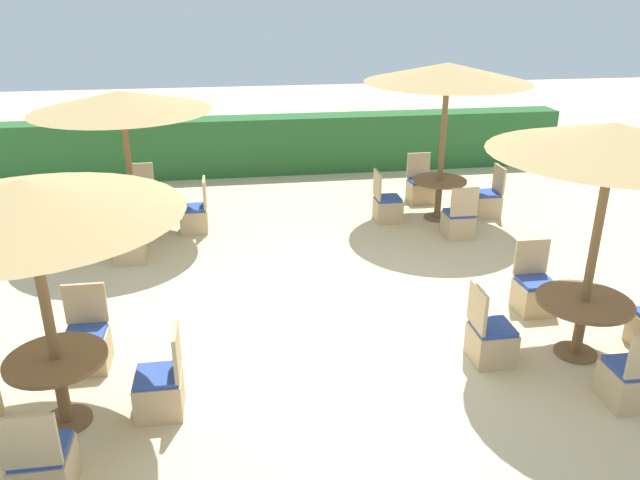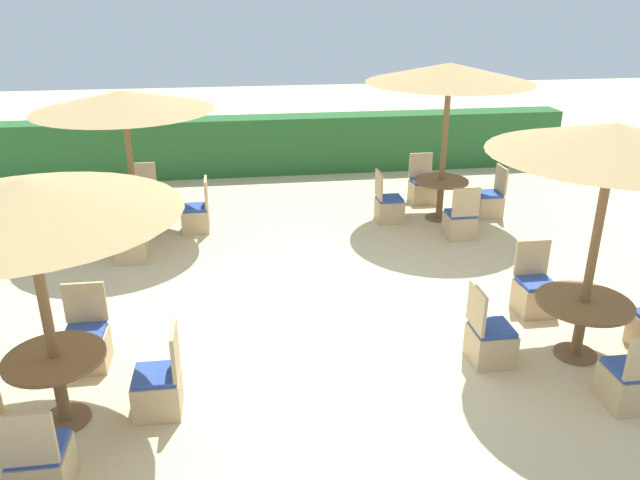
# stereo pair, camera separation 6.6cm
# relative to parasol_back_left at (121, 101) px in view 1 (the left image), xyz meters

# --- Properties ---
(ground_plane) EXTENTS (40.00, 40.00, 0.00)m
(ground_plane) POSITION_rel_parasol_back_left_xyz_m (2.74, -3.46, -2.27)
(ground_plane) COLOR beige
(hedge_row) EXTENTS (13.00, 0.70, 1.26)m
(hedge_row) POSITION_rel_parasol_back_left_xyz_m (2.74, 3.51, -1.64)
(hedge_row) COLOR #28602D
(hedge_row) RESTS_ON ground_plane
(parasol_back_left) EXTENTS (2.85, 2.85, 2.44)m
(parasol_back_left) POSITION_rel_parasol_back_left_xyz_m (0.00, 0.00, 0.00)
(parasol_back_left) COLOR brown
(parasol_back_left) RESTS_ON ground_plane
(round_table_back_left) EXTENTS (1.16, 1.16, 0.70)m
(round_table_back_left) POSITION_rel_parasol_back_left_xyz_m (0.00, 0.00, -1.70)
(round_table_back_left) COLOR brown
(round_table_back_left) RESTS_ON ground_plane
(patio_chair_back_left_west) EXTENTS (0.46, 0.46, 0.93)m
(patio_chair_back_left_west) POSITION_rel_parasol_back_left_xyz_m (-1.07, 0.05, -2.01)
(patio_chair_back_left_west) COLOR tan
(patio_chair_back_left_west) RESTS_ON ground_plane
(patio_chair_back_left_north) EXTENTS (0.46, 0.46, 0.93)m
(patio_chair_back_left_north) POSITION_rel_parasol_back_left_xyz_m (-0.00, 1.05, -2.01)
(patio_chair_back_left_north) COLOR tan
(patio_chair_back_left_north) RESTS_ON ground_plane
(patio_chair_back_left_south) EXTENTS (0.46, 0.46, 0.93)m
(patio_chair_back_left_south) POSITION_rel_parasol_back_left_xyz_m (0.05, -1.11, -2.01)
(patio_chair_back_left_south) COLOR tan
(patio_chair_back_left_south) RESTS_ON ground_plane
(patio_chair_back_left_east) EXTENTS (0.46, 0.46, 0.93)m
(patio_chair_back_left_east) POSITION_rel_parasol_back_left_xyz_m (0.99, 0.04, -2.01)
(patio_chair_back_left_east) COLOR tan
(patio_chair_back_left_east) RESTS_ON ground_plane
(parasol_front_left) EXTENTS (2.65, 2.65, 2.47)m
(parasol_front_left) POSITION_rel_parasol_back_left_xyz_m (-0.09, -4.96, 0.04)
(parasol_front_left) COLOR brown
(parasol_front_left) RESTS_ON ground_plane
(round_table_front_left) EXTENTS (0.94, 0.94, 0.74)m
(round_table_front_left) POSITION_rel_parasol_back_left_xyz_m (-0.09, -4.96, -1.71)
(round_table_front_left) COLOR brown
(round_table_front_left) RESTS_ON ground_plane
(patio_chair_front_left_east) EXTENTS (0.46, 0.46, 0.93)m
(patio_chair_front_left_east) POSITION_rel_parasol_back_left_xyz_m (0.83, -4.94, -2.01)
(patio_chair_front_left_east) COLOR tan
(patio_chair_front_left_east) RESTS_ON ground_plane
(patio_chair_front_left_north) EXTENTS (0.46, 0.46, 0.93)m
(patio_chair_front_left_north) POSITION_rel_parasol_back_left_xyz_m (-0.05, -3.99, -2.01)
(patio_chair_front_left_north) COLOR tan
(patio_chair_front_left_north) RESTS_ON ground_plane
(patio_chair_front_left_south) EXTENTS (0.46, 0.46, 0.93)m
(patio_chair_front_left_south) POSITION_rel_parasol_back_left_xyz_m (-0.04, -5.90, -2.01)
(patio_chair_front_left_south) COLOR tan
(patio_chair_front_left_south) RESTS_ON ground_plane
(parasol_back_right) EXTENTS (2.83, 2.83, 2.77)m
(parasol_back_right) POSITION_rel_parasol_back_left_xyz_m (5.35, 0.03, 0.33)
(parasol_back_right) COLOR brown
(parasol_back_right) RESTS_ON ground_plane
(round_table_back_right) EXTENTS (0.96, 0.96, 0.74)m
(round_table_back_right) POSITION_rel_parasol_back_left_xyz_m (5.35, 0.03, -1.71)
(round_table_back_right) COLOR brown
(round_table_back_right) RESTS_ON ground_plane
(patio_chair_back_right_south) EXTENTS (0.46, 0.46, 0.93)m
(patio_chair_back_right_south) POSITION_rel_parasol_back_left_xyz_m (5.39, -0.91, -2.01)
(patio_chair_back_right_south) COLOR tan
(patio_chair_back_right_south) RESTS_ON ground_plane
(patio_chair_back_right_east) EXTENTS (0.46, 0.46, 0.93)m
(patio_chair_back_right_east) POSITION_rel_parasol_back_left_xyz_m (6.29, 0.05, -2.01)
(patio_chair_back_right_east) COLOR tan
(patio_chair_back_right_east) RESTS_ON ground_plane
(patio_chair_back_right_west) EXTENTS (0.46, 0.46, 0.93)m
(patio_chair_back_right_west) POSITION_rel_parasol_back_left_xyz_m (4.40, 0.04, -2.01)
(patio_chair_back_right_west) COLOR tan
(patio_chair_back_right_west) RESTS_ON ground_plane
(patio_chair_back_right_north) EXTENTS (0.46, 0.46, 0.93)m
(patio_chair_back_right_north) POSITION_rel_parasol_back_left_xyz_m (5.31, 1.00, -2.01)
(patio_chair_back_right_north) COLOR tan
(patio_chair_back_right_north) RESTS_ON ground_plane
(parasol_front_right) EXTENTS (2.52, 2.52, 2.70)m
(parasol_front_right) POSITION_rel_parasol_back_left_xyz_m (5.48, -4.58, 0.26)
(parasol_front_right) COLOR brown
(parasol_front_right) RESTS_ON ground_plane
(round_table_front_right) EXTENTS (1.06, 1.06, 0.70)m
(round_table_front_right) POSITION_rel_parasol_back_left_xyz_m (5.48, -4.58, -1.72)
(round_table_front_right) COLOR brown
(round_table_front_right) RESTS_ON ground_plane
(patio_chair_front_right_north) EXTENTS (0.46, 0.46, 0.93)m
(patio_chair_front_right_north) POSITION_rel_parasol_back_left_xyz_m (5.46, -3.52, -2.01)
(patio_chair_front_right_north) COLOR tan
(patio_chair_front_right_north) RESTS_ON ground_plane
(patio_chair_front_right_south) EXTENTS (0.46, 0.46, 0.93)m
(patio_chair_front_right_south) POSITION_rel_parasol_back_left_xyz_m (5.51, -5.51, -2.01)
(patio_chair_front_right_south) COLOR tan
(patio_chair_front_right_south) RESTS_ON ground_plane
(patio_chair_front_right_west) EXTENTS (0.46, 0.46, 0.93)m
(patio_chair_front_right_west) POSITION_rel_parasol_back_left_xyz_m (4.43, -4.55, -2.01)
(patio_chair_front_right_west) COLOR tan
(patio_chair_front_right_west) RESTS_ON ground_plane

